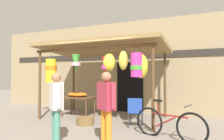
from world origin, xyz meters
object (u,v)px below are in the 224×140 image
Objects in this scene: display_table at (78,99)px; customer_foreground at (106,103)px; folding_chair at (135,110)px; parked_bicycle at (169,124)px; wicker_basket_by_table at (85,121)px; flower_heap_on_table at (78,94)px; vendor_in_orange at (56,102)px.

display_table is 0.71× the size of customer_foreground.
folding_chair is 1.78m from customer_foreground.
folding_chair is 1.22m from parked_bicycle.
wicker_basket_by_table is at bearing -46.64° from display_table.
wicker_basket_by_table is at bearing 170.09° from parked_bicycle.
parked_bicycle reaches higher than wicker_basket_by_table.
folding_chair is at bearing -15.54° from display_table.
flower_heap_on_table is 0.48× the size of customer_foreground.
customer_foreground is at bearing -93.27° from folding_chair.
parked_bicycle is (3.36, -1.30, -0.45)m from flower_heap_on_table.
parked_bicycle is at bearing -33.51° from folding_chair.
folding_chair is (2.35, -0.63, -0.29)m from flower_heap_on_table.
display_table is 2.96m from vendor_in_orange.
display_table is at bearing 41.68° from flower_heap_on_table.
parked_bicycle is (3.34, -1.32, -0.28)m from display_table.
folding_chair is 2.37m from vendor_in_orange.
parked_bicycle is 1.10× the size of vendor_in_orange.
parked_bicycle is (1.01, -0.67, -0.16)m from folding_chair.
display_table is 3.27m from customer_foreground.
display_table is 0.17m from flower_heap_on_table.
folding_chair reaches higher than display_table.
vendor_in_orange is at bearing -118.96° from folding_chair.
flower_heap_on_table is 1.39m from wicker_basket_by_table.
flower_heap_on_table is 2.45m from folding_chair.
display_table is 0.72× the size of vendor_in_orange.
vendor_in_orange is (-1.13, -2.04, 0.40)m from folding_chair.
parked_bicycle reaches higher than flower_heap_on_table.
customer_foreground reaches higher than flower_heap_on_table.
customer_foreground reaches higher than folding_chair.
vendor_in_orange is at bearing -65.99° from display_table.
customer_foreground reaches higher than display_table.
customer_foreground is at bearing 17.06° from vendor_in_orange.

